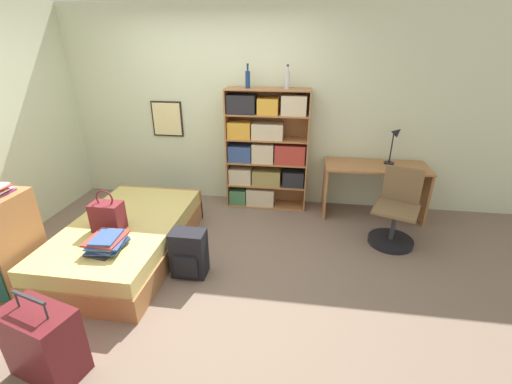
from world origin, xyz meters
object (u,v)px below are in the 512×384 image
desk (374,180)px  bottle_brown (287,80)px  handbag (108,216)px  suitcase (44,342)px  desk_chair (394,221)px  bed (128,238)px  desk_lamp (395,138)px  bookcase (264,151)px  book_stack_on_bed (107,242)px  backpack (189,254)px  bottle_green (248,79)px

desk → bottle_brown: bearing=174.9°
handbag → suitcase: (0.22, -1.28, -0.28)m
bottle_brown → desk_chair: bearing=-30.0°
bed → bottle_brown: bottle_brown is taller
bottle_brown → desk_lamp: bottle_brown is taller
handbag → bookcase: bookcase is taller
desk_chair → bed: bearing=-167.0°
bed → book_stack_on_bed: (0.11, -0.51, 0.27)m
desk_lamp → bed: bearing=-154.3°
handbag → bookcase: (1.36, 1.60, 0.24)m
suitcase → bottle_brown: 3.52m
desk → bookcase: bearing=175.8°
handbag → backpack: size_ratio=0.90×
bookcase → handbag: bearing=-130.4°
bottle_brown → desk: bearing=-5.1°
suitcase → bookcase: size_ratio=0.41×
bed → desk_chair: desk_chair is taller
bed → bookcase: bearing=47.7°
bed → desk_lamp: desk_lamp is taller
bed → bottle_green: (1.09, 1.43, 1.51)m
bed → backpack: size_ratio=3.94×
bookcase → backpack: bookcase is taller
desk_chair → bottle_brown: bearing=150.0°
bottle_green → bottle_brown: bearing=0.1°
handbag → desk_chair: 3.08m
book_stack_on_bed → bookcase: bearing=58.3°
bottle_green → backpack: 2.25m
handbag → desk_lamp: bearing=27.9°
suitcase → bottle_brown: size_ratio=2.34×
book_stack_on_bed → desk_chair: bearing=22.9°
bed → desk_lamp: bearing=25.7°
suitcase → desk_lamp: 4.07m
book_stack_on_bed → desk_lamp: (2.83, 1.92, 0.57)m
desk_chair → backpack: size_ratio=1.79×
handbag → desk_chair: (2.95, 0.84, -0.28)m
handbag → bottle_green: bottle_green is taller
suitcase → bottle_green: bearing=72.0°
handbag → suitcase: bearing=-80.4°
bed → desk: desk is taller
book_stack_on_bed → desk_lamp: 3.47m
suitcase → bottle_brown: bearing=63.7°
bookcase → book_stack_on_bed: bearing=-121.7°
bookcase → bottle_brown: bearing=-0.2°
book_stack_on_bed → bookcase: (1.19, 1.93, 0.33)m
handbag → desk: handbag is taller
desk → desk_lamp: bearing=25.3°
book_stack_on_bed → bookcase: bookcase is taller
bed → suitcase: suitcase is taller
desk_chair → backpack: 2.31m
handbag → bottle_green: size_ratio=1.49×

